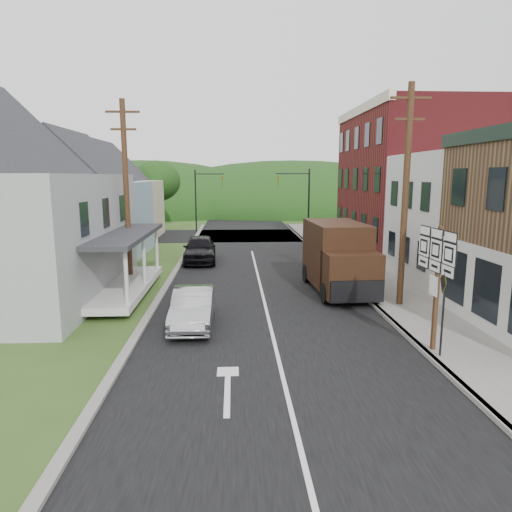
{
  "coord_description": "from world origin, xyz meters",
  "views": [
    {
      "loc": [
        -1.3,
        -14.62,
        5.43
      ],
      "look_at": [
        -0.4,
        3.64,
        2.2
      ],
      "focal_mm": 32.0,
      "sensor_mm": 36.0,
      "label": 1
    }
  ],
  "objects": [
    {
      "name": "ground",
      "position": [
        0.0,
        0.0,
        0.0
      ],
      "size": [
        120.0,
        120.0,
        0.0
      ],
      "primitive_type": "plane",
      "color": "#2D4719",
      "rests_on": "ground"
    },
    {
      "name": "road",
      "position": [
        0.0,
        10.0,
        0.0
      ],
      "size": [
        9.0,
        90.0,
        0.02
      ],
      "primitive_type": "cube",
      "color": "black",
      "rests_on": "ground"
    },
    {
      "name": "cross_road",
      "position": [
        0.0,
        27.0,
        0.0
      ],
      "size": [
        60.0,
        9.0,
        0.02
      ],
      "primitive_type": "cube",
      "color": "black",
      "rests_on": "ground"
    },
    {
      "name": "sidewalk_right",
      "position": [
        5.9,
        8.0,
        0.07
      ],
      "size": [
        2.8,
        55.0,
        0.15
      ],
      "primitive_type": "cube",
      "color": "slate",
      "rests_on": "ground"
    },
    {
      "name": "curb_right",
      "position": [
        4.55,
        8.0,
        0.07
      ],
      "size": [
        0.2,
        55.0,
        0.15
      ],
      "primitive_type": "cube",
      "color": "slate",
      "rests_on": "ground"
    },
    {
      "name": "curb_left",
      "position": [
        -4.65,
        8.0,
        0.06
      ],
      "size": [
        0.3,
        55.0,
        0.12
      ],
      "primitive_type": "cube",
      "color": "slate",
      "rests_on": "ground"
    },
    {
      "name": "storefront_white",
      "position": [
        11.3,
        7.5,
        3.25
      ],
      "size": [
        8.0,
        7.0,
        6.5
      ],
      "primitive_type": "cube",
      "color": "silver",
      "rests_on": "ground"
    },
    {
      "name": "storefront_red",
      "position": [
        11.3,
        17.0,
        5.0
      ],
      "size": [
        8.0,
        12.0,
        10.0
      ],
      "primitive_type": "cube",
      "color": "maroon",
      "rests_on": "ground"
    },
    {
      "name": "house_blue",
      "position": [
        -11.0,
        17.0,
        3.69
      ],
      "size": [
        7.14,
        8.16,
        7.28
      ],
      "color": "#7F9BAD",
      "rests_on": "ground"
    },
    {
      "name": "house_cream",
      "position": [
        -11.5,
        26.0,
        3.69
      ],
      "size": [
        7.14,
        8.16,
        7.28
      ],
      "color": "#C1B995",
      "rests_on": "ground"
    },
    {
      "name": "utility_pole_right",
      "position": [
        5.6,
        3.5,
        4.66
      ],
      "size": [
        1.6,
        0.26,
        9.0
      ],
      "color": "#472D19",
      "rests_on": "ground"
    },
    {
      "name": "utility_pole_left",
      "position": [
        -6.5,
        8.0,
        4.66
      ],
      "size": [
        1.6,
        0.26,
        9.0
      ],
      "color": "#472D19",
      "rests_on": "ground"
    },
    {
      "name": "traffic_signal_right",
      "position": [
        4.3,
        23.5,
        3.76
      ],
      "size": [
        2.87,
        0.2,
        6.0
      ],
      "color": "black",
      "rests_on": "ground"
    },
    {
      "name": "traffic_signal_left",
      "position": [
        -4.3,
        30.5,
        3.76
      ],
      "size": [
        2.87,
        0.2,
        6.0
      ],
      "color": "black",
      "rests_on": "ground"
    },
    {
      "name": "tree_left_d",
      "position": [
        -9.0,
        32.0,
        4.88
      ],
      "size": [
        4.8,
        4.8,
        6.94
      ],
      "color": "#382616",
      "rests_on": "ground"
    },
    {
      "name": "forested_ridge",
      "position": [
        0.0,
        55.0,
        0.0
      ],
      "size": [
        90.0,
        30.0,
        16.0
      ],
      "primitive_type": "ellipsoid",
      "color": "#16340F",
      "rests_on": "ground"
    },
    {
      "name": "silver_sedan",
      "position": [
        -2.81,
        1.51,
        0.68
      ],
      "size": [
        1.44,
        4.13,
        1.36
      ],
      "primitive_type": "imported",
      "rotation": [
        0.0,
        0.0,
        0.0
      ],
      "color": "#AEAFB3",
      "rests_on": "ground"
    },
    {
      "name": "dark_sedan",
      "position": [
        -3.46,
        14.04,
        0.84
      ],
      "size": [
        2.18,
        5.02,
        1.69
      ],
      "primitive_type": "imported",
      "rotation": [
        0.0,
        0.0,
        0.04
      ],
      "color": "black",
      "rests_on": "ground"
    },
    {
      "name": "delivery_van",
      "position": [
        3.59,
        6.19,
        1.64
      ],
      "size": [
        2.62,
        5.9,
        3.25
      ],
      "rotation": [
        0.0,
        0.0,
        0.04
      ],
      "color": "black",
      "rests_on": "ground"
    },
    {
      "name": "route_sign_cluster",
      "position": [
        4.75,
        -1.55,
        2.62
      ],
      "size": [
        0.23,
        2.18,
        3.81
      ],
      "rotation": [
        0.0,
        0.0,
        0.05
      ],
      "color": "#472D19",
      "rests_on": "sidewalk_right"
    },
    {
      "name": "warning_sign",
      "position": [
        4.78,
        -2.06,
        1.83
      ],
      "size": [
        0.2,
        0.71,
        2.64
      ],
      "rotation": [
        0.0,
        0.0,
        -0.24
      ],
      "color": "black",
      "rests_on": "sidewalk_right"
    }
  ]
}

